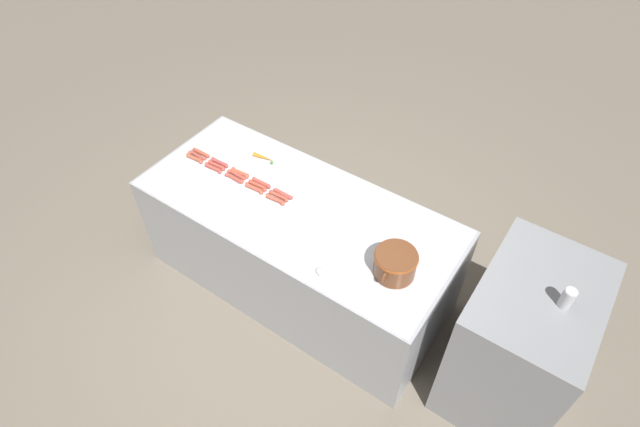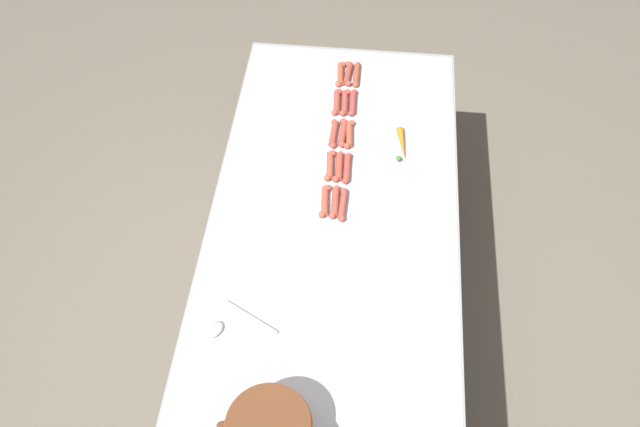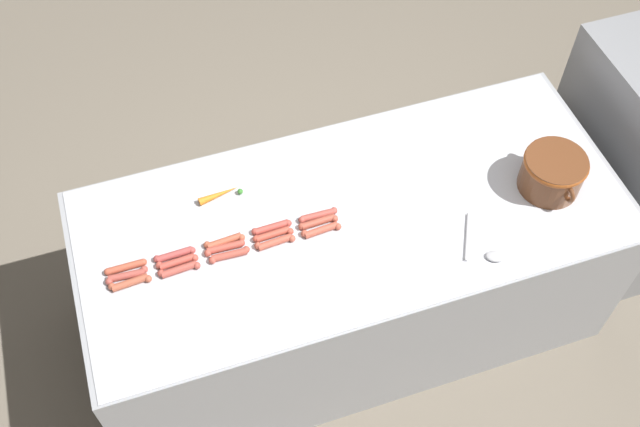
{
  "view_description": "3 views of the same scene",
  "coord_description": "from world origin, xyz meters",
  "px_view_note": "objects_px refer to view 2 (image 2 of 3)",
  "views": [
    {
      "loc": [
        1.84,
        1.46,
        3.24
      ],
      "look_at": [
        0.06,
        0.23,
        0.96
      ],
      "focal_mm": 28.38,
      "sensor_mm": 36.0,
      "label": 1
    },
    {
      "loc": [
        -0.1,
        1.46,
        2.88
      ],
      "look_at": [
        0.05,
        -0.02,
        0.94
      ],
      "focal_mm": 37.51,
      "sensor_mm": 36.0,
      "label": 2
    },
    {
      "loc": [
        1.59,
        -0.67,
        3.25
      ],
      "look_at": [
        -0.0,
        -0.14,
        0.9
      ],
      "focal_mm": 42.19,
      "sensor_mm": 36.0,
      "label": 3
    }
  ],
  "objects_px": {
    "hot_dog_2": "(349,134)",
    "hot_dog_6": "(345,103)",
    "hot_dog_0": "(357,75)",
    "hot_dog_5": "(348,74)",
    "hot_dog_10": "(341,74)",
    "hot_dog_12": "(334,134)",
    "hot_dog_14": "(325,201)",
    "hot_dog_13": "(330,166)",
    "hot_dog_9": "(335,202)",
    "carrot": "(402,145)",
    "hot_dog_7": "(342,133)",
    "serving_spoon": "(227,325)",
    "hot_dog_1": "(353,103)",
    "hot_dog_11": "(337,102)",
    "hot_dog_4": "(343,205)",
    "hot_dog_8": "(338,167)",
    "hot_dog_3": "(347,168)"
  },
  "relations": [
    {
      "from": "hot_dog_10",
      "to": "carrot",
      "type": "xyz_separation_m",
      "value": [
        -0.29,
        0.42,
        0.0
      ]
    },
    {
      "from": "hot_dog_10",
      "to": "hot_dog_12",
      "type": "height_order",
      "value": "same"
    },
    {
      "from": "hot_dog_2",
      "to": "hot_dog_14",
      "type": "relative_size",
      "value": 1.0
    },
    {
      "from": "hot_dog_6",
      "to": "hot_dog_12",
      "type": "relative_size",
      "value": 1.0
    },
    {
      "from": "hot_dog_8",
      "to": "hot_dog_13",
      "type": "relative_size",
      "value": 1.0
    },
    {
      "from": "hot_dog_5",
      "to": "hot_dog_9",
      "type": "xyz_separation_m",
      "value": [
        -0.0,
        0.75,
        0.0
      ]
    },
    {
      "from": "hot_dog_10",
      "to": "serving_spoon",
      "type": "height_order",
      "value": "hot_dog_10"
    },
    {
      "from": "hot_dog_8",
      "to": "carrot",
      "type": "distance_m",
      "value": 0.29
    },
    {
      "from": "serving_spoon",
      "to": "hot_dog_0",
      "type": "bearing_deg",
      "value": -105.03
    },
    {
      "from": "hot_dog_4",
      "to": "hot_dog_7",
      "type": "bearing_deg",
      "value": -85.16
    },
    {
      "from": "hot_dog_4",
      "to": "hot_dog_11",
      "type": "bearing_deg",
      "value": -82.8
    },
    {
      "from": "hot_dog_0",
      "to": "serving_spoon",
      "type": "distance_m",
      "value": 1.36
    },
    {
      "from": "hot_dog_12",
      "to": "hot_dog_10",
      "type": "bearing_deg",
      "value": -89.68
    },
    {
      "from": "hot_dog_6",
      "to": "hot_dog_11",
      "type": "relative_size",
      "value": 1.0
    },
    {
      "from": "serving_spoon",
      "to": "carrot",
      "type": "bearing_deg",
      "value": -122.55
    },
    {
      "from": "hot_dog_1",
      "to": "hot_dog_2",
      "type": "distance_m",
      "value": 0.19
    },
    {
      "from": "hot_dog_4",
      "to": "hot_dog_6",
      "type": "relative_size",
      "value": 1.0
    },
    {
      "from": "hot_dog_9",
      "to": "serving_spoon",
      "type": "distance_m",
      "value": 0.65
    },
    {
      "from": "hot_dog_7",
      "to": "serving_spoon",
      "type": "xyz_separation_m",
      "value": [
        0.32,
        0.94,
        -0.01
      ]
    },
    {
      "from": "hot_dog_1",
      "to": "hot_dog_10",
      "type": "distance_m",
      "value": 0.19
    },
    {
      "from": "hot_dog_6",
      "to": "hot_dog_5",
      "type": "bearing_deg",
      "value": -90.24
    },
    {
      "from": "hot_dog_0",
      "to": "hot_dog_12",
      "type": "relative_size",
      "value": 1.0
    },
    {
      "from": "hot_dog_9",
      "to": "carrot",
      "type": "height_order",
      "value": "carrot"
    },
    {
      "from": "hot_dog_2",
      "to": "hot_dog_10",
      "type": "relative_size",
      "value": 1.0
    },
    {
      "from": "carrot",
      "to": "hot_dog_4",
      "type": "bearing_deg",
      "value": 56.99
    },
    {
      "from": "hot_dog_0",
      "to": "hot_dog_6",
      "type": "xyz_separation_m",
      "value": [
        0.04,
        0.19,
        0.0
      ]
    },
    {
      "from": "hot_dog_1",
      "to": "hot_dog_4",
      "type": "bearing_deg",
      "value": 90.2
    },
    {
      "from": "hot_dog_3",
      "to": "hot_dog_7",
      "type": "distance_m",
      "value": 0.2
    },
    {
      "from": "hot_dog_12",
      "to": "serving_spoon",
      "type": "height_order",
      "value": "hot_dog_12"
    },
    {
      "from": "hot_dog_5",
      "to": "hot_dog_10",
      "type": "bearing_deg",
      "value": 10.31
    },
    {
      "from": "hot_dog_7",
      "to": "hot_dog_14",
      "type": "bearing_deg",
      "value": 84.18
    },
    {
      "from": "hot_dog_4",
      "to": "hot_dog_5",
      "type": "distance_m",
      "value": 0.76
    },
    {
      "from": "hot_dog_13",
      "to": "serving_spoon",
      "type": "distance_m",
      "value": 0.8
    },
    {
      "from": "hot_dog_6",
      "to": "hot_dog_14",
      "type": "bearing_deg",
      "value": 86.56
    },
    {
      "from": "hot_dog_2",
      "to": "hot_dog_1",
      "type": "bearing_deg",
      "value": -90.17
    },
    {
      "from": "hot_dog_0",
      "to": "hot_dog_5",
      "type": "distance_m",
      "value": 0.04
    },
    {
      "from": "hot_dog_0",
      "to": "hot_dog_10",
      "type": "xyz_separation_m",
      "value": [
        0.07,
        0.0,
        0.0
      ]
    },
    {
      "from": "hot_dog_10",
      "to": "serving_spoon",
      "type": "xyz_separation_m",
      "value": [
        0.28,
        1.31,
        -0.01
      ]
    },
    {
      "from": "hot_dog_13",
      "to": "hot_dog_5",
      "type": "bearing_deg",
      "value": -93.18
    },
    {
      "from": "hot_dog_8",
      "to": "hot_dog_9",
      "type": "distance_m",
      "value": 0.18
    },
    {
      "from": "hot_dog_7",
      "to": "hot_dog_14",
      "type": "height_order",
      "value": "same"
    },
    {
      "from": "hot_dog_14",
      "to": "hot_dog_13",
      "type": "bearing_deg",
      "value": -90.95
    },
    {
      "from": "hot_dog_6",
      "to": "carrot",
      "type": "distance_m",
      "value": 0.35
    },
    {
      "from": "hot_dog_13",
      "to": "hot_dog_14",
      "type": "xyz_separation_m",
      "value": [
        0.0,
        0.19,
        0.0
      ]
    },
    {
      "from": "hot_dog_2",
      "to": "hot_dog_6",
      "type": "height_order",
      "value": "same"
    },
    {
      "from": "hot_dog_1",
      "to": "hot_dog_11",
      "type": "xyz_separation_m",
      "value": [
        0.07,
        0.0,
        0.0
      ]
    },
    {
      "from": "hot_dog_0",
      "to": "hot_dog_11",
      "type": "distance_m",
      "value": 0.2
    },
    {
      "from": "hot_dog_2",
      "to": "hot_dog_14",
      "type": "distance_m",
      "value": 0.37
    },
    {
      "from": "hot_dog_5",
      "to": "hot_dog_11",
      "type": "relative_size",
      "value": 1.0
    },
    {
      "from": "hot_dog_2",
      "to": "hot_dog_13",
      "type": "bearing_deg",
      "value": 70.37
    }
  ]
}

